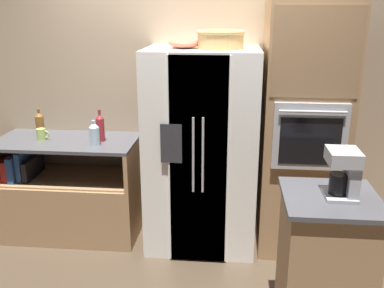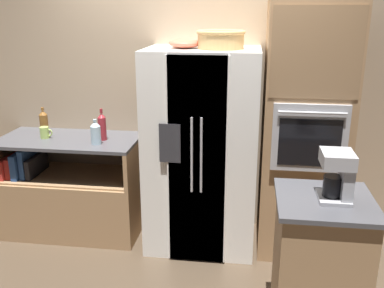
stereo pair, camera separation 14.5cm
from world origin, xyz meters
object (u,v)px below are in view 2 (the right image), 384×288
wall_oven (304,133)px  fruit_bowl (185,43)px  wicker_basket (221,39)px  bottle_tall (102,126)px  bottle_wide (44,122)px  bottle_short (96,132)px  refrigerator (202,151)px  mug (45,133)px  coffee_maker (339,174)px

wall_oven → fruit_bowl: (-1.01, -0.05, 0.73)m
wicker_basket → bottle_tall: bearing=175.6°
fruit_bowl → bottle_wide: size_ratio=1.02×
bottle_short → fruit_bowl: bearing=5.2°
refrigerator → wicker_basket: 0.98m
wall_oven → bottle_short: size_ratio=9.54×
mug → fruit_bowl: bearing=-1.7°
fruit_bowl → bottle_tall: (-0.77, 0.06, -0.75)m
refrigerator → wall_oven: bearing=2.5°
refrigerator → fruit_bowl: size_ratio=6.82×
fruit_bowl → coffee_maker: size_ratio=0.86×
wall_oven → bottle_wide: 2.41m
wicker_basket → fruit_bowl: bearing=175.4°
wicker_basket → bottle_short: wicker_basket is taller
wall_oven → mug: size_ratio=18.12×
bottle_tall → coffee_maker: bearing=-32.0°
refrigerator → wicker_basket: size_ratio=4.53×
fruit_bowl → coffee_maker: 1.68m
wall_oven → refrigerator: bearing=-177.5°
mug → wall_oven: bearing=0.2°
wicker_basket → mug: (-1.62, 0.06, -0.86)m
wall_oven → coffee_maker: 1.15m
bottle_short → coffee_maker: (1.87, -1.03, 0.11)m
fruit_bowl → bottle_short: bearing=-174.8°
refrigerator → coffee_maker: size_ratio=5.88×
wall_oven → bottle_wide: bearing=176.7°
bottle_short → mug: (-0.53, 0.11, -0.05)m
bottle_wide → mug: size_ratio=2.15×
bottle_tall → mug: bottle_tall is taller
wall_oven → wicker_basket: wall_oven is taller
bottle_tall → bottle_short: bottle_tall is taller
bottle_short → mug: size_ratio=1.90×
wall_oven → mug: bearing=-179.8°
mug → bottle_tall: bearing=1.9°
wicker_basket → refrigerator: bearing=167.1°
fruit_bowl → bottle_tall: 1.07m
refrigerator → wicker_basket: wicker_basket is taller
bottle_wide → bottle_short: bearing=-23.0°
bottle_tall → coffee_maker: size_ratio=0.97×
refrigerator → fruit_bowl: 0.94m
refrigerator → mug: (-1.47, 0.03, 0.10)m
wicker_basket → bottle_tall: 1.33m
bottle_tall → bottle_short: 0.13m
wall_oven → coffee_maker: (0.07, -1.15, 0.08)m
bottle_short → bottle_wide: bottle_wide is taller
wall_oven → coffee_maker: bearing=-86.4°
wall_oven → fruit_bowl: wall_oven is taller
bottle_tall → fruit_bowl: bearing=-4.3°
wall_oven → mug: (-2.33, -0.01, -0.09)m
wall_oven → bottle_tall: (-1.79, 0.01, -0.01)m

